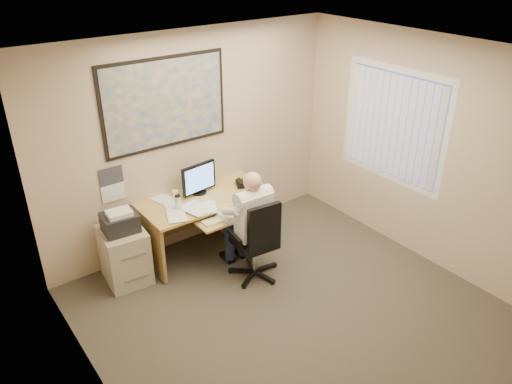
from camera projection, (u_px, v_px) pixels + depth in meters
room_shell at (318, 214)px, 4.54m from camera, size 4.00×4.50×2.70m
desk at (227, 210)px, 6.45m from camera, size 1.60×0.97×1.14m
world_map at (166, 103)px, 5.70m from camera, size 1.56×0.03×1.06m
wall_calendar at (112, 184)px, 5.69m from camera, size 0.28×0.01×0.42m
window_blinds at (393, 125)px, 6.07m from camera, size 0.06×1.40×1.30m
filing_cabinet at (124, 250)px, 5.72m from camera, size 0.52×0.61×0.92m
office_chair at (257, 255)px, 5.80m from camera, size 0.68×0.68×1.04m
person at (253, 225)px, 5.69m from camera, size 0.58×0.81×1.33m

